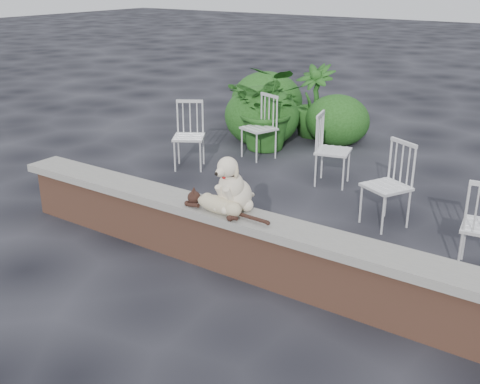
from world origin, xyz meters
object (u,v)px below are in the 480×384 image
Objects in this scene: cat at (219,204)px; chair_b at (259,127)px; dog at (236,182)px; chair_a at (189,136)px; chair_d at (386,185)px; potted_plant_a at (269,107)px; chair_e at (333,150)px; potted_plant_b at (314,101)px.

cat is 1.14× the size of chair_b.
dog is 3.03m from chair_a.
dog reaches higher than cat.
cat is at bearing -88.39° from chair_d.
cat is at bearing -64.69° from potted_plant_a.
potted_plant_a is at bearing 45.72° from chair_e.
potted_plant_a is (-1.79, 3.46, -0.19)m from dog.
chair_b is (-1.67, 2.99, -0.38)m from dog.
potted_plant_b is (-1.32, 1.98, 0.13)m from chair_e.
chair_b is at bearing 28.66° from chair_a.
cat is 0.80× the size of potted_plant_a.
potted_plant_b is at bearing 79.30° from potted_plant_a.
chair_e reaches higher than cat.
chair_d is 3.13m from potted_plant_a.
chair_d is at bearing -50.18° from potted_plant_b.
chair_d reaches higher than cat.
chair_b is at bearing 125.46° from dog.
cat is at bearing -44.02° from chair_b.
potted_plant_b is (0.21, 1.09, -0.07)m from potted_plant_a.
potted_plant_a reaches higher than cat.
cat is at bearing 169.70° from chair_e.
dog is 0.58× the size of chair_b.
dog is at bearing -41.69° from chair_b.
potted_plant_a is (-1.53, 0.89, 0.20)m from chair_e.
cat is 1.14× the size of chair_d.
chair_a is at bearing 143.85° from dog.
chair_b is (-2.47, 1.29, 0.00)m from chair_d.
chair_e is 1.00× the size of chair_a.
chair_b reaches higher than cat.
chair_b is (-1.59, 3.14, -0.20)m from cat.
chair_e is 2.38m from potted_plant_b.
cat is (-0.08, -0.15, -0.18)m from dog.
potted_plant_b is at bearing 156.85° from chair_d.
chair_e is at bearing 2.46° from chair_b.
potted_plant_b is at bearing 44.16° from chair_a.
dog is 0.51× the size of cat.
cat is at bearing -111.88° from dog.
dog reaches higher than chair_b.
chair_b is 0.71× the size of potted_plant_a.
chair_a and chair_b have the same top height.
chair_a is at bearing -104.38° from potted_plant_b.
potted_plant_a reaches higher than dog.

